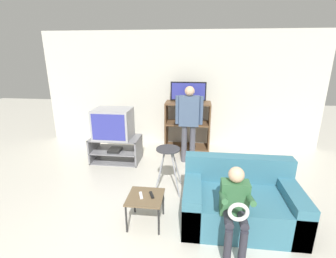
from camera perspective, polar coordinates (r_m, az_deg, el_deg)
name	(u,v)px	position (r m, az deg, el deg)	size (l,w,h in m)	color
wall_back	(179,90)	(5.71, 2.68, 9.17)	(6.40, 0.06, 2.60)	beige
tv_stand	(116,149)	(5.07, -12.06, -4.66)	(0.97, 0.57, 0.50)	slate
television_main	(113,123)	(4.90, -12.75, 1.28)	(0.72, 0.56, 0.58)	#9E9EA3
media_shelf	(187,125)	(5.55, 4.58, 0.94)	(1.00, 0.49, 1.07)	brown
television_flat	(188,93)	(5.40, 4.77, 8.48)	(0.78, 0.20, 0.45)	black
folding_stool	(168,156)	(3.80, 0.08, -6.42)	(0.41, 0.42, 0.72)	#99999E
snack_table	(145,200)	(3.22, -5.32, -16.16)	(0.45, 0.45, 0.39)	brown
remote_control_black	(152,195)	(3.20, -3.86, -15.14)	(0.04, 0.14, 0.02)	black
remote_control_white	(141,195)	(3.20, -6.37, -15.19)	(0.04, 0.14, 0.02)	silver
couch	(239,202)	(3.42, 16.42, -16.09)	(1.45, 0.91, 0.78)	teal
person_standing_adult	(189,118)	(4.71, 4.93, 2.66)	(0.53, 0.20, 1.53)	#4C4C56
person_seated_child	(235,205)	(2.80, 15.45, -16.70)	(0.33, 0.43, 0.97)	#2D2D38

